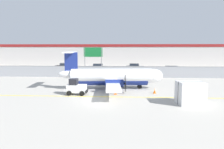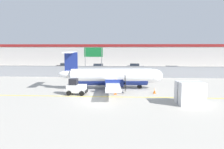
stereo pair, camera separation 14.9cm
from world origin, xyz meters
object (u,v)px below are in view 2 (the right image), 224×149
(ground_crew_worker, at_px, (116,85))
(traffic_cone_near_right, at_px, (79,84))
(traffic_cone_far_left, at_px, (115,92))
(parked_car_2, at_px, (135,67))
(baggage_tug, at_px, (76,87))
(parked_car_1, at_px, (98,67))
(traffic_cone_near_left, at_px, (77,90))
(parked_car_0, at_px, (65,66))
(parked_car_3, at_px, (172,70))
(highway_sign, at_px, (93,55))
(traffic_cone_far_right, at_px, (154,91))
(commuter_airplane, at_px, (113,77))
(cargo_container, at_px, (190,93))

(ground_crew_worker, distance_m, traffic_cone_near_right, 6.82)
(traffic_cone_far_left, height_order, parked_car_2, parked_car_2)
(baggage_tug, height_order, ground_crew_worker, baggage_tug)
(parked_car_1, bearing_deg, traffic_cone_near_right, 86.26)
(traffic_cone_near_left, relative_size, parked_car_0, 0.15)
(parked_car_2, xyz_separation_m, parked_car_3, (7.41, -6.50, 0.00))
(baggage_tug, relative_size, traffic_cone_near_right, 3.70)
(parked_car_2, height_order, highway_sign, highway_sign)
(parked_car_1, bearing_deg, parked_car_3, 158.10)
(parked_car_3, bearing_deg, traffic_cone_near_left, -128.62)
(parked_car_3, xyz_separation_m, highway_sign, (-15.84, -4.29, 3.24))
(traffic_cone_far_right, xyz_separation_m, parked_car_2, (-1.25, 26.41, 0.58))
(commuter_airplane, xyz_separation_m, highway_sign, (-4.58, 13.00, 2.54))
(parked_car_3, bearing_deg, parked_car_2, 138.33)
(commuter_airplane, distance_m, parked_car_3, 20.64)
(cargo_container, height_order, traffic_cone_near_left, cargo_container)
(parked_car_1, distance_m, parked_car_2, 8.91)
(ground_crew_worker, height_order, highway_sign, highway_sign)
(cargo_container, distance_m, parked_car_2, 31.54)
(traffic_cone_far_right, bearing_deg, highway_sign, 121.78)
(traffic_cone_far_right, relative_size, parked_car_1, 0.15)
(commuter_airplane, relative_size, parked_car_1, 3.74)
(parked_car_0, bearing_deg, traffic_cone_far_left, 112.43)
(traffic_cone_far_left, bearing_deg, traffic_cone_near_left, 169.37)
(traffic_cone_near_right, relative_size, parked_car_2, 0.15)
(traffic_cone_far_right, bearing_deg, cargo_container, -60.70)
(traffic_cone_far_left, distance_m, traffic_cone_far_right, 4.74)
(cargo_container, distance_m, highway_sign, 24.15)
(baggage_tug, relative_size, traffic_cone_far_left, 3.70)
(traffic_cone_near_left, bearing_deg, cargo_container, -22.05)
(parked_car_1, xyz_separation_m, highway_sign, (0.41, -9.62, 3.24))
(baggage_tug, distance_m, traffic_cone_far_left, 4.59)
(highway_sign, bearing_deg, traffic_cone_far_right, -58.22)
(ground_crew_worker, bearing_deg, cargo_container, -129.25)
(traffic_cone_near_left, height_order, parked_car_1, parked_car_1)
(traffic_cone_far_left, bearing_deg, traffic_cone_near_right, 137.96)
(traffic_cone_far_right, relative_size, parked_car_3, 0.15)
(ground_crew_worker, xyz_separation_m, parked_car_1, (-5.48, 25.20, -0.06))
(ground_crew_worker, relative_size, parked_car_3, 0.40)
(traffic_cone_far_left, bearing_deg, traffic_cone_far_right, 10.23)
(traffic_cone_near_left, relative_size, parked_car_3, 0.15)
(traffic_cone_far_right, xyz_separation_m, parked_car_1, (-10.09, 25.24, 0.58))
(ground_crew_worker, xyz_separation_m, parked_car_3, (10.77, 19.87, -0.06))
(baggage_tug, bearing_deg, commuter_airplane, 45.52)
(cargo_container, bearing_deg, traffic_cone_far_right, 112.47)
(traffic_cone_far_right, relative_size, parked_car_0, 0.15)
(traffic_cone_far_right, height_order, parked_car_3, parked_car_3)
(ground_crew_worker, bearing_deg, highway_sign, 12.56)
(parked_car_0, distance_m, parked_car_3, 25.57)
(traffic_cone_far_left, height_order, parked_car_3, parked_car_3)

